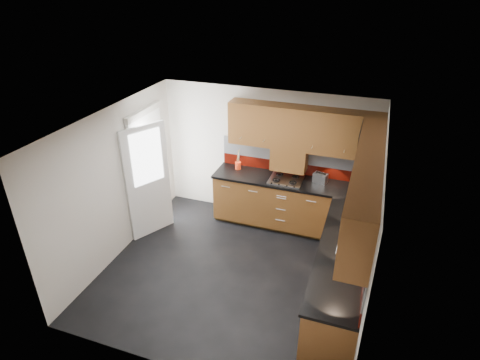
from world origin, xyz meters
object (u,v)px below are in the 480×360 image
at_px(food_processor, 357,197).
at_px(gas_hob, 286,180).
at_px(utensil_pot, 238,164).
at_px(toaster, 320,178).

bearing_deg(food_processor, gas_hob, 162.00).
bearing_deg(food_processor, utensil_pot, 165.65).
bearing_deg(utensil_pot, toaster, -0.86).
bearing_deg(gas_hob, toaster, 13.10).
xyz_separation_m(gas_hob, utensil_pot, (-0.92, 0.15, 0.07)).
distance_m(gas_hob, food_processor, 1.26).
height_order(toaster, food_processor, food_processor).
bearing_deg(gas_hob, utensil_pot, 170.59).
distance_m(gas_hob, toaster, 0.58).
bearing_deg(toaster, utensil_pot, 179.14).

